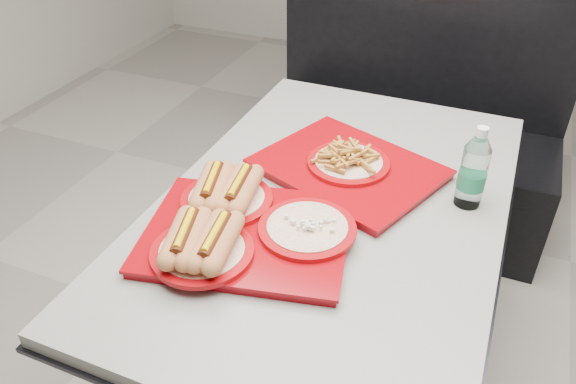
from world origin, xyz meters
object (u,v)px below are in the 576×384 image
at_px(tray_far, 348,165).
at_px(diner_table, 331,246).
at_px(booth_bench, 408,133).
at_px(water_bottle, 473,172).
at_px(tray_near, 239,225).

bearing_deg(tray_far, diner_table, -87.53).
relative_size(booth_bench, water_bottle, 5.78).
xyz_separation_m(diner_table, water_bottle, (0.34, 0.13, 0.27)).
height_order(booth_bench, tray_near, booth_bench).
height_order(diner_table, booth_bench, booth_bench).
relative_size(tray_far, water_bottle, 2.57).
relative_size(booth_bench, tray_far, 2.25).
xyz_separation_m(tray_near, tray_far, (0.16, 0.39, -0.01)).
distance_m(diner_table, booth_bench, 1.11).
bearing_deg(diner_table, tray_far, 92.47).
bearing_deg(diner_table, tray_near, -124.68).
distance_m(booth_bench, water_bottle, 1.12).
height_order(tray_far, water_bottle, water_bottle).
bearing_deg(water_bottle, tray_near, -143.84).
height_order(booth_bench, water_bottle, booth_bench).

